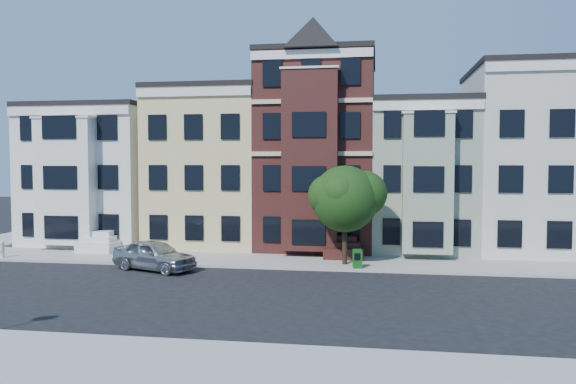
% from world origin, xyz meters
% --- Properties ---
extents(ground, '(120.00, 120.00, 0.00)m').
position_xyz_m(ground, '(0.00, 0.00, 0.00)').
color(ground, black).
extents(far_sidewalk, '(60.00, 4.00, 0.15)m').
position_xyz_m(far_sidewalk, '(0.00, 8.00, 0.07)').
color(far_sidewalk, '#9E9B93').
rests_on(far_sidewalk, ground).
extents(near_sidewalk, '(60.00, 4.00, 0.15)m').
position_xyz_m(near_sidewalk, '(0.00, -8.00, 0.07)').
color(near_sidewalk, '#9E9B93').
rests_on(near_sidewalk, ground).
extents(house_white, '(8.00, 9.00, 9.00)m').
position_xyz_m(house_white, '(-15.00, 14.50, 4.50)').
color(house_white, white).
rests_on(house_white, ground).
extents(house_yellow, '(7.00, 9.00, 10.00)m').
position_xyz_m(house_yellow, '(-7.00, 14.50, 5.00)').
color(house_yellow, beige).
rests_on(house_yellow, ground).
extents(house_brown, '(7.00, 9.00, 12.00)m').
position_xyz_m(house_brown, '(0.00, 14.50, 6.00)').
color(house_brown, '#381713').
rests_on(house_brown, ground).
extents(house_green, '(6.00, 9.00, 9.00)m').
position_xyz_m(house_green, '(6.50, 14.50, 4.50)').
color(house_green, gray).
rests_on(house_green, ground).
extents(house_cream, '(8.00, 9.00, 11.00)m').
position_xyz_m(house_cream, '(13.50, 14.50, 5.50)').
color(house_cream, beige).
rests_on(house_cream, ground).
extents(street_tree, '(6.59, 6.59, 6.42)m').
position_xyz_m(street_tree, '(2.11, 7.33, 3.36)').
color(street_tree, '#1F4513').
rests_on(street_tree, far_sidewalk).
extents(parked_car, '(4.92, 3.33, 1.56)m').
position_xyz_m(parked_car, '(-7.43, 4.92, 0.78)').
color(parked_car, '#A3A6AC').
rests_on(parked_car, ground).
extents(newspaper_box, '(0.51, 0.47, 0.96)m').
position_xyz_m(newspaper_box, '(2.81, 6.30, 0.63)').
color(newspaper_box, '#1B601E').
rests_on(newspaper_box, far_sidewalk).
extents(fire_hydrant, '(0.28, 0.28, 0.75)m').
position_xyz_m(fire_hydrant, '(-17.00, 6.30, 0.53)').
color(fire_hydrant, beige).
rests_on(fire_hydrant, far_sidewalk).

